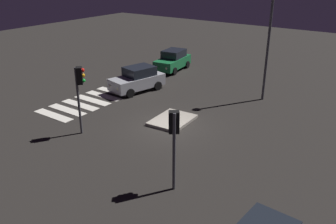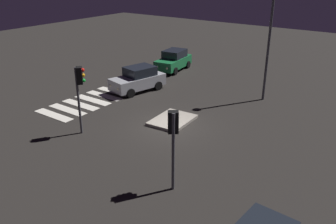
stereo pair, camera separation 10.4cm
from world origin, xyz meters
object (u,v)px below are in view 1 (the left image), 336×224
object	(u,v)px
traffic_island	(172,120)
street_lamp	(270,26)
traffic_light_east	(80,84)
traffic_light_north	(174,131)
car_silver	(138,79)
car_green	(173,60)

from	to	relation	value
traffic_island	street_lamp	bearing A→B (deg)	156.42
traffic_light_east	street_lamp	xyz separation A→B (m)	(-11.44, 6.38, 2.28)
traffic_light_east	traffic_light_north	distance (m)	7.53
traffic_island	traffic_light_east	world-z (taller)	traffic_light_east
traffic_island	car_silver	bearing A→B (deg)	-120.73
traffic_light_east	traffic_light_north	bearing A→B (deg)	-55.75
traffic_light_east	car_green	bearing A→B (deg)	59.36
traffic_island	street_lamp	size ratio (longest dim) A/B	0.38
car_silver	traffic_light_east	xyz separation A→B (m)	(7.66, 2.32, 2.09)
traffic_island	car_green	size ratio (longest dim) A/B	0.68
car_silver	car_green	size ratio (longest dim) A/B	1.04
traffic_light_north	street_lamp	xyz separation A→B (m)	(-12.92, -1.00, 2.56)
traffic_island	traffic_light_north	xyz separation A→B (m)	(5.81, 4.10, 2.65)
car_green	traffic_island	bearing A→B (deg)	27.84
car_green	traffic_light_north	distance (m)	19.08
traffic_light_east	street_lamp	size ratio (longest dim) A/B	0.51
car_green	traffic_light_east	distance (m)	14.69
street_lamp	car_silver	bearing A→B (deg)	-66.49
car_green	traffic_light_east	world-z (taller)	traffic_light_east
traffic_island	street_lamp	xyz separation A→B (m)	(-7.11, 3.10, 5.21)
traffic_light_north	street_lamp	bearing A→B (deg)	-33.25
car_silver	street_lamp	size ratio (longest dim) A/B	0.59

